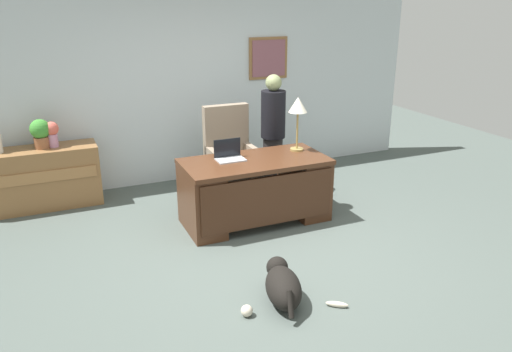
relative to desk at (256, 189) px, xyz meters
name	(u,v)px	position (x,y,z in m)	size (l,w,h in m)	color
ground_plane	(266,253)	(-0.22, -0.77, -0.41)	(12.00, 12.00, 0.00)	#4C5651
back_wall	(189,84)	(-0.21, 1.83, 0.94)	(7.00, 0.16, 2.70)	silver
desk	(256,189)	(0.00, 0.00, 0.00)	(1.66, 0.81, 0.76)	#4C2B19
credenza	(39,178)	(-2.29, 1.48, -0.03)	(1.44, 0.50, 0.76)	olive
armchair	(231,158)	(0.03, 0.88, 0.11)	(0.60, 0.59, 1.19)	gray
person_standing	(273,133)	(0.61, 0.82, 0.40)	(0.32, 0.32, 1.58)	#262323
dog_lying	(283,285)	(-0.45, -1.60, -0.25)	(0.43, 0.71, 0.30)	black
laptop	(229,154)	(-0.26, 0.16, 0.40)	(0.32, 0.22, 0.22)	#B2B5BA
desk_lamp	(298,108)	(0.61, 0.16, 0.86)	(0.22, 0.22, 0.65)	#9E8447
vase_with_flowers	(52,132)	(-2.07, 1.48, 0.53)	(0.17, 0.17, 0.32)	#BF85A9
potted_plant	(40,132)	(-2.20, 1.48, 0.55)	(0.24, 0.24, 0.36)	brown
dog_toy_ball	(247,311)	(-0.82, -1.69, -0.36)	(0.10, 0.10, 0.10)	beige
dog_toy_bone	(337,304)	(-0.06, -1.88, -0.38)	(0.19, 0.05, 0.05)	beige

